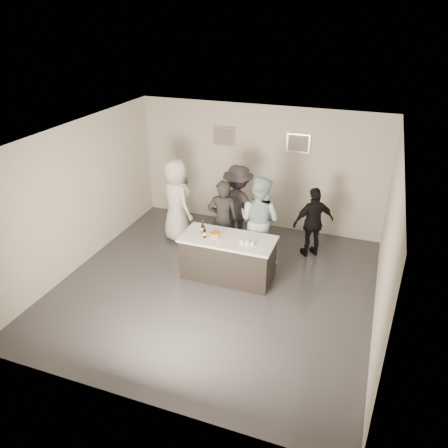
{
  "coord_description": "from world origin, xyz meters",
  "views": [
    {
      "loc": [
        2.61,
        -6.7,
        4.98
      ],
      "look_at": [
        0.0,
        0.5,
        1.15
      ],
      "focal_mm": 35.0,
      "sensor_mm": 36.0,
      "label": 1
    }
  ],
  "objects_px": {
    "bar_counter": "(228,258)",
    "person_guest_back": "(238,205)",
    "cake": "(215,235)",
    "person_main_black": "(223,220)",
    "beer_bottle_b": "(204,232)",
    "beer_bottle_a": "(203,227)",
    "person_guest_right": "(313,222)",
    "person_guest_left": "(176,201)",
    "person_main_blue": "(259,220)"
  },
  "relations": [
    {
      "from": "cake",
      "to": "person_guest_left",
      "type": "bearing_deg",
      "value": 139.58
    },
    {
      "from": "bar_counter",
      "to": "person_guest_right",
      "type": "relative_size",
      "value": 1.17
    },
    {
      "from": "beer_bottle_b",
      "to": "person_guest_back",
      "type": "height_order",
      "value": "person_guest_back"
    },
    {
      "from": "cake",
      "to": "person_guest_left",
      "type": "relative_size",
      "value": 0.1
    },
    {
      "from": "person_guest_right",
      "to": "person_guest_back",
      "type": "relative_size",
      "value": 0.84
    },
    {
      "from": "beer_bottle_a",
      "to": "person_main_black",
      "type": "relative_size",
      "value": 0.14
    },
    {
      "from": "beer_bottle_a",
      "to": "person_guest_back",
      "type": "bearing_deg",
      "value": 79.4
    },
    {
      "from": "beer_bottle_a",
      "to": "person_main_black",
      "type": "xyz_separation_m",
      "value": [
        0.18,
        0.69,
        -0.12
      ]
    },
    {
      "from": "person_guest_right",
      "to": "person_main_black",
      "type": "bearing_deg",
      "value": -12.07
    },
    {
      "from": "beer_bottle_a",
      "to": "person_main_blue",
      "type": "distance_m",
      "value": 1.25
    },
    {
      "from": "bar_counter",
      "to": "cake",
      "type": "distance_m",
      "value": 0.55
    },
    {
      "from": "beer_bottle_a",
      "to": "person_guest_right",
      "type": "bearing_deg",
      "value": 36.09
    },
    {
      "from": "beer_bottle_b",
      "to": "person_guest_back",
      "type": "relative_size",
      "value": 0.14
    },
    {
      "from": "beer_bottle_b",
      "to": "person_guest_back",
      "type": "bearing_deg",
      "value": 84.21
    },
    {
      "from": "person_main_black",
      "to": "person_main_blue",
      "type": "xyz_separation_m",
      "value": [
        0.76,
        0.14,
        0.06
      ]
    },
    {
      "from": "person_main_blue",
      "to": "person_guest_back",
      "type": "xyz_separation_m",
      "value": [
        -0.68,
        0.61,
        -0.02
      ]
    },
    {
      "from": "person_main_black",
      "to": "bar_counter",
      "type": "bearing_deg",
      "value": 99.43
    },
    {
      "from": "person_guest_left",
      "to": "person_guest_back",
      "type": "distance_m",
      "value": 1.42
    },
    {
      "from": "person_guest_back",
      "to": "beer_bottle_b",
      "type": "bearing_deg",
      "value": 95.14
    },
    {
      "from": "cake",
      "to": "beer_bottle_b",
      "type": "height_order",
      "value": "beer_bottle_b"
    },
    {
      "from": "cake",
      "to": "person_main_black",
      "type": "relative_size",
      "value": 0.11
    },
    {
      "from": "person_main_black",
      "to": "beer_bottle_a",
      "type": "bearing_deg",
      "value": 57.35
    },
    {
      "from": "beer_bottle_b",
      "to": "person_guest_right",
      "type": "relative_size",
      "value": 0.16
    },
    {
      "from": "person_main_blue",
      "to": "beer_bottle_a",
      "type": "bearing_deg",
      "value": 58.69
    },
    {
      "from": "person_main_blue",
      "to": "person_guest_right",
      "type": "bearing_deg",
      "value": -131.4
    },
    {
      "from": "person_main_blue",
      "to": "person_guest_back",
      "type": "distance_m",
      "value": 0.91
    },
    {
      "from": "person_main_black",
      "to": "person_main_blue",
      "type": "bearing_deg",
      "value": 172.4
    },
    {
      "from": "beer_bottle_a",
      "to": "person_guest_left",
      "type": "distance_m",
      "value": 1.6
    },
    {
      "from": "beer_bottle_b",
      "to": "person_main_blue",
      "type": "distance_m",
      "value": 1.3
    },
    {
      "from": "bar_counter",
      "to": "person_main_black",
      "type": "relative_size",
      "value": 1.03
    },
    {
      "from": "beer_bottle_b",
      "to": "person_guest_left",
      "type": "height_order",
      "value": "person_guest_left"
    },
    {
      "from": "person_main_black",
      "to": "person_guest_back",
      "type": "xyz_separation_m",
      "value": [
        0.09,
        0.74,
        0.04
      ]
    },
    {
      "from": "beer_bottle_a",
      "to": "beer_bottle_b",
      "type": "relative_size",
      "value": 1.0
    },
    {
      "from": "person_main_black",
      "to": "person_guest_right",
      "type": "bearing_deg",
      "value": -174.87
    },
    {
      "from": "bar_counter",
      "to": "person_guest_left",
      "type": "bearing_deg",
      "value": 145.14
    },
    {
      "from": "beer_bottle_b",
      "to": "bar_counter",
      "type": "bearing_deg",
      "value": 17.09
    },
    {
      "from": "person_main_black",
      "to": "person_guest_back",
      "type": "relative_size",
      "value": 0.96
    },
    {
      "from": "bar_counter",
      "to": "beer_bottle_b",
      "type": "xyz_separation_m",
      "value": [
        -0.44,
        -0.14,
        0.58
      ]
    },
    {
      "from": "person_guest_back",
      "to": "bar_counter",
      "type": "bearing_deg",
      "value": 111.87
    },
    {
      "from": "cake",
      "to": "person_main_black",
      "type": "distance_m",
      "value": 0.76
    },
    {
      "from": "person_main_blue",
      "to": "person_guest_left",
      "type": "height_order",
      "value": "person_guest_left"
    },
    {
      "from": "person_main_blue",
      "to": "person_guest_left",
      "type": "xyz_separation_m",
      "value": [
        -2.07,
        0.31,
        0.01
      ]
    },
    {
      "from": "bar_counter",
      "to": "person_guest_back",
      "type": "height_order",
      "value": "person_guest_back"
    },
    {
      "from": "bar_counter",
      "to": "person_guest_back",
      "type": "bearing_deg",
      "value": 100.94
    },
    {
      "from": "cake",
      "to": "beer_bottle_a",
      "type": "height_order",
      "value": "beer_bottle_a"
    },
    {
      "from": "bar_counter",
      "to": "beer_bottle_b",
      "type": "relative_size",
      "value": 7.15
    },
    {
      "from": "bar_counter",
      "to": "person_main_black",
      "type": "xyz_separation_m",
      "value": [
        -0.37,
        0.72,
        0.46
      ]
    },
    {
      "from": "beer_bottle_b",
      "to": "person_main_blue",
      "type": "relative_size",
      "value": 0.13
    },
    {
      "from": "cake",
      "to": "person_main_black",
      "type": "xyz_separation_m",
      "value": [
        -0.11,
        0.76,
        -0.03
      ]
    },
    {
      "from": "bar_counter",
      "to": "beer_bottle_b",
      "type": "distance_m",
      "value": 0.74
    }
  ]
}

